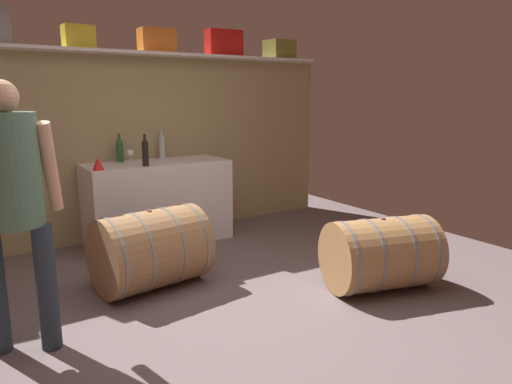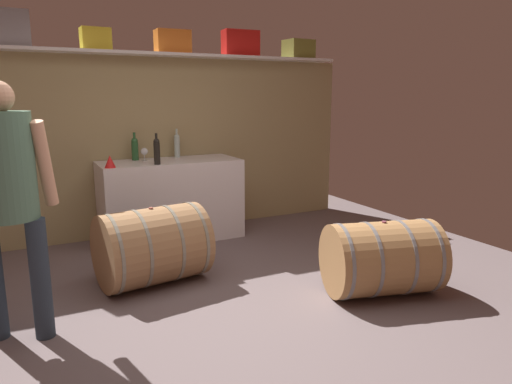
{
  "view_description": "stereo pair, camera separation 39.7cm",
  "coord_description": "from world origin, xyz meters",
  "px_view_note": "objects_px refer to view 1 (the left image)",
  "views": [
    {
      "loc": [
        -1.59,
        -2.75,
        1.61
      ],
      "look_at": [
        0.52,
        0.52,
        0.81
      ],
      "focal_mm": 32.9,
      "sensor_mm": 36.0,
      "label": 1
    },
    {
      "loc": [
        -1.25,
        -2.95,
        1.61
      ],
      "look_at": [
        0.52,
        0.52,
        0.81
      ],
      "focal_mm": 32.9,
      "sensor_mm": 36.0,
      "label": 2
    }
  ],
  "objects_px": {
    "work_cabinet": "(158,202)",
    "wine_bottle_clear": "(162,146)",
    "toolcase_olive": "(279,50)",
    "toolcase_red": "(224,43)",
    "toolcase_yellow": "(78,37)",
    "wine_barrel_far": "(151,249)",
    "winemaker_pouring": "(11,191)",
    "red_funnel": "(98,164)",
    "wine_bottle_dark": "(145,152)",
    "wine_glass": "(130,153)",
    "wine_bottle_green": "(120,150)",
    "wine_barrel_near": "(381,254)",
    "toolcase_orange": "(157,41)"
  },
  "relations": [
    {
      "from": "work_cabinet",
      "to": "wine_bottle_clear",
      "type": "height_order",
      "value": "wine_bottle_clear"
    },
    {
      "from": "toolcase_olive",
      "to": "toolcase_red",
      "type": "bearing_deg",
      "value": 176.76
    },
    {
      "from": "toolcase_yellow",
      "to": "toolcase_red",
      "type": "bearing_deg",
      "value": -2.25
    },
    {
      "from": "wine_barrel_far",
      "to": "winemaker_pouring",
      "type": "height_order",
      "value": "winemaker_pouring"
    },
    {
      "from": "red_funnel",
      "to": "wine_bottle_dark",
      "type": "bearing_deg",
      "value": 1.22
    },
    {
      "from": "toolcase_olive",
      "to": "wine_barrel_far",
      "type": "relative_size",
      "value": 0.35
    },
    {
      "from": "wine_glass",
      "to": "winemaker_pouring",
      "type": "distance_m",
      "value": 2.25
    },
    {
      "from": "toolcase_red",
      "to": "wine_bottle_dark",
      "type": "height_order",
      "value": "toolcase_red"
    },
    {
      "from": "wine_bottle_dark",
      "to": "wine_bottle_green",
      "type": "bearing_deg",
      "value": 106.42
    },
    {
      "from": "wine_glass",
      "to": "wine_barrel_far",
      "type": "height_order",
      "value": "wine_glass"
    },
    {
      "from": "wine_bottle_dark",
      "to": "wine_barrel_near",
      "type": "bearing_deg",
      "value": -57.95
    },
    {
      "from": "work_cabinet",
      "to": "wine_bottle_dark",
      "type": "height_order",
      "value": "wine_bottle_dark"
    },
    {
      "from": "wine_glass",
      "to": "red_funnel",
      "type": "xyz_separation_m",
      "value": [
        -0.43,
        -0.35,
        -0.04
      ]
    },
    {
      "from": "toolcase_red",
      "to": "wine_barrel_near",
      "type": "distance_m",
      "value": 3.16
    },
    {
      "from": "work_cabinet",
      "to": "wine_bottle_green",
      "type": "height_order",
      "value": "wine_bottle_green"
    },
    {
      "from": "wine_barrel_near",
      "to": "wine_bottle_green",
      "type": "bearing_deg",
      "value": 135.02
    },
    {
      "from": "work_cabinet",
      "to": "toolcase_olive",
      "type": "bearing_deg",
      "value": 7.56
    },
    {
      "from": "toolcase_yellow",
      "to": "wine_bottle_clear",
      "type": "bearing_deg",
      "value": -2.71
    },
    {
      "from": "work_cabinet",
      "to": "wine_bottle_green",
      "type": "distance_m",
      "value": 0.7
    },
    {
      "from": "toolcase_red",
      "to": "winemaker_pouring",
      "type": "relative_size",
      "value": 0.25
    },
    {
      "from": "wine_bottle_green",
      "to": "wine_glass",
      "type": "distance_m",
      "value": 0.13
    },
    {
      "from": "wine_barrel_near",
      "to": "wine_barrel_far",
      "type": "xyz_separation_m",
      "value": [
        -1.61,
        1.08,
        0.03
      ]
    },
    {
      "from": "wine_bottle_dark",
      "to": "wine_barrel_near",
      "type": "height_order",
      "value": "wine_bottle_dark"
    },
    {
      "from": "wine_bottle_green",
      "to": "wine_glass",
      "type": "bearing_deg",
      "value": -51.61
    },
    {
      "from": "wine_glass",
      "to": "wine_barrel_far",
      "type": "relative_size",
      "value": 0.15
    },
    {
      "from": "wine_glass",
      "to": "toolcase_orange",
      "type": "bearing_deg",
      "value": 18.2
    },
    {
      "from": "toolcase_olive",
      "to": "wine_barrel_near",
      "type": "relative_size",
      "value": 0.34
    },
    {
      "from": "wine_barrel_far",
      "to": "winemaker_pouring",
      "type": "bearing_deg",
      "value": -161.31
    },
    {
      "from": "toolcase_orange",
      "to": "wine_bottle_green",
      "type": "bearing_deg",
      "value": -172.6
    },
    {
      "from": "toolcase_orange",
      "to": "wine_bottle_clear",
      "type": "bearing_deg",
      "value": -35.2
    },
    {
      "from": "wine_barrel_near",
      "to": "toolcase_red",
      "type": "bearing_deg",
      "value": 107.24
    },
    {
      "from": "toolcase_olive",
      "to": "work_cabinet",
      "type": "bearing_deg",
      "value": -175.68
    },
    {
      "from": "toolcase_orange",
      "to": "red_funnel",
      "type": "height_order",
      "value": "toolcase_orange"
    },
    {
      "from": "toolcase_yellow",
      "to": "wine_barrel_near",
      "type": "xyz_separation_m",
      "value": [
        1.75,
        -2.52,
        -1.88
      ]
    },
    {
      "from": "wine_glass",
      "to": "wine_barrel_near",
      "type": "height_order",
      "value": "wine_glass"
    },
    {
      "from": "toolcase_olive",
      "to": "work_cabinet",
      "type": "xyz_separation_m",
      "value": [
        -1.82,
        -0.24,
        -1.74
      ]
    },
    {
      "from": "toolcase_olive",
      "to": "work_cabinet",
      "type": "height_order",
      "value": "toolcase_olive"
    },
    {
      "from": "toolcase_orange",
      "to": "red_funnel",
      "type": "xyz_separation_m",
      "value": [
        -0.84,
        -0.48,
        -1.23
      ]
    },
    {
      "from": "toolcase_red",
      "to": "wine_glass",
      "type": "height_order",
      "value": "toolcase_red"
    },
    {
      "from": "winemaker_pouring",
      "to": "wine_glass",
      "type": "bearing_deg",
      "value": 78.92
    },
    {
      "from": "wine_bottle_dark",
      "to": "red_funnel",
      "type": "xyz_separation_m",
      "value": [
        -0.48,
        -0.01,
        -0.08
      ]
    },
    {
      "from": "toolcase_red",
      "to": "wine_bottle_dark",
      "type": "relative_size",
      "value": 1.31
    },
    {
      "from": "toolcase_orange",
      "to": "red_funnel",
      "type": "bearing_deg",
      "value": -147.17
    },
    {
      "from": "toolcase_olive",
      "to": "wine_glass",
      "type": "height_order",
      "value": "toolcase_olive"
    },
    {
      "from": "toolcase_olive",
      "to": "wine_barrel_near",
      "type": "height_order",
      "value": "toolcase_olive"
    },
    {
      "from": "work_cabinet",
      "to": "wine_bottle_clear",
      "type": "distance_m",
      "value": 0.66
    },
    {
      "from": "winemaker_pouring",
      "to": "red_funnel",
      "type": "bearing_deg",
      "value": 83.69
    },
    {
      "from": "toolcase_yellow",
      "to": "wine_glass",
      "type": "distance_m",
      "value": 1.26
    },
    {
      "from": "winemaker_pouring",
      "to": "work_cabinet",
      "type": "bearing_deg",
      "value": 72.35
    },
    {
      "from": "wine_barrel_far",
      "to": "toolcase_yellow",
      "type": "bearing_deg",
      "value": 87.49
    }
  ]
}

